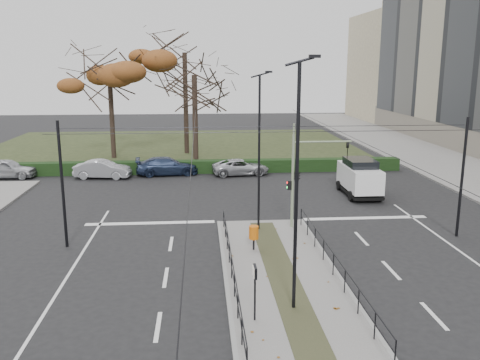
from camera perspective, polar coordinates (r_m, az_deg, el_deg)
The scene contains 20 objects.
ground at distance 23.20m, azimuth 3.77°, elevation -8.52°, with size 140.00×140.00×0.00m, color black.
median_island at distance 20.89m, azimuth 4.77°, elevation -10.81°, with size 4.40×15.00×0.14m, color #62605E.
sidewalk_east at distance 49.01m, azimuth 21.21°, elevation 2.07°, with size 8.00×90.00×0.14m, color #62605E.
park at distance 54.11m, azimuth -7.45°, elevation 3.74°, with size 38.00×26.00×0.10m, color black.
hedge at distance 40.86m, azimuth -8.36°, elevation 1.44°, with size 38.00×1.00×1.00m, color black.
median_railing at distance 20.45m, azimuth 4.86°, elevation -8.59°, with size 4.14×13.24×0.92m.
catenary at distance 23.76m, azimuth 3.33°, elevation 0.62°, with size 20.00×34.00×6.00m.
traffic_light at distance 26.19m, azimuth 6.56°, elevation 0.68°, with size 3.30×1.90×4.86m.
litter_bin at distance 23.27m, azimuth 1.55°, elevation -5.95°, with size 0.44×0.44×1.13m.
info_panel at distance 16.85m, azimuth 1.68°, elevation -10.93°, with size 0.11×0.50×1.91m.
streetlamp_median_near at distance 16.87m, azimuth 6.43°, elevation -0.68°, with size 0.72×0.15×8.59m.
streetlamp_median_far at distance 25.43m, azimuth 2.20°, elevation 3.25°, with size 0.67×0.14×8.01m.
parked_car_first at distance 42.54m, azimuth -24.74°, elevation 1.18°, with size 1.75×4.36×1.48m, color #A2A4AA.
parked_car_second at distance 40.01m, azimuth -15.18°, elevation 1.18°, with size 1.47×4.22×1.39m, color #A2A4AA.
parked_car_third at distance 40.22m, azimuth -8.19°, elevation 1.56°, with size 1.96×4.82×1.40m, color #1D2844.
parked_car_fourth at distance 39.84m, azimuth 0.08°, elevation 1.47°, with size 2.05×4.45×1.24m, color #A2A4AA.
white_van at distance 34.32m, azimuth 13.27°, elevation 0.39°, with size 2.15×4.60×2.44m.
rust_tree at distance 47.65m, azimuth -14.51°, elevation 12.46°, with size 10.04×10.04×11.06m.
bare_tree_center at distance 49.05m, azimuth -6.23°, elevation 13.25°, with size 7.84×7.84×12.63m.
bare_tree_near at distance 42.20m, azimuth -5.14°, elevation 10.92°, with size 6.87×6.87×10.05m.
Camera 1 is at (-3.21, -21.39, 8.39)m, focal length 38.00 mm.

